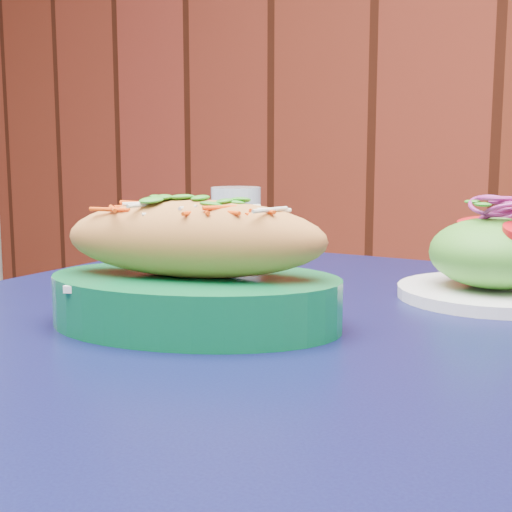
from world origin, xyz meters
The scene contains 4 objects.
cafe_table centered at (0.34, 1.47, 0.66)m, with size 0.90×0.90×0.75m.
banh_mi_basket centered at (0.28, 1.39, 0.80)m, with size 0.31×0.26×0.12m.
salad_plate centered at (0.45, 1.67, 0.79)m, with size 0.20×0.20×0.11m.
water_glass centered at (0.11, 1.67, 0.80)m, with size 0.07×0.07×0.11m, color silver.
Camera 1 is at (0.70, 0.94, 0.91)m, focal length 50.00 mm.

